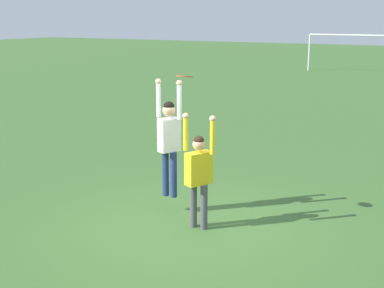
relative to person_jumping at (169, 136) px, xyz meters
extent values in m
plane|color=#3D662D|center=(0.60, -0.36, -1.42)|extent=(120.00, 120.00, 0.00)
cylinder|color=navy|center=(-0.08, 0.00, -0.70)|extent=(0.12, 0.12, 0.84)
cylinder|color=navy|center=(0.08, 0.00, -0.70)|extent=(0.12, 0.12, 0.84)
cube|color=white|center=(0.00, 0.00, 0.02)|extent=(0.34, 0.42, 0.59)
sphere|color=tan|center=(0.00, 0.00, 0.45)|extent=(0.23, 0.23, 0.23)
sphere|color=black|center=(0.00, 0.00, 0.52)|extent=(0.19, 0.19, 0.19)
cylinder|color=white|center=(-0.21, 0.00, 0.63)|extent=(0.08, 0.08, 0.63)
sphere|color=tan|center=(-0.21, 0.00, 0.94)|extent=(0.10, 0.10, 0.10)
cylinder|color=white|center=(0.21, 0.00, 0.63)|extent=(0.08, 0.08, 0.63)
sphere|color=tan|center=(0.21, 0.00, 0.94)|extent=(0.10, 0.10, 0.10)
cylinder|color=#4C4C51|center=(0.70, -0.39, -1.04)|extent=(0.12, 0.12, 0.77)
cylinder|color=#4C4C51|center=(0.90, -0.39, -1.04)|extent=(0.12, 0.12, 0.77)
cube|color=yellow|center=(0.80, -0.39, -0.38)|extent=(0.37, 0.49, 0.54)
sphere|color=tan|center=(0.80, -0.39, 0.02)|extent=(0.21, 0.21, 0.21)
sphere|color=black|center=(0.80, -0.39, 0.08)|extent=(0.18, 0.18, 0.18)
cylinder|color=yellow|center=(0.56, -0.39, 0.18)|extent=(0.08, 0.08, 0.58)
sphere|color=tan|center=(0.56, -0.39, 0.47)|extent=(0.10, 0.10, 0.10)
cylinder|color=yellow|center=(1.05, -0.39, 0.18)|extent=(0.08, 0.08, 0.58)
sphere|color=tan|center=(1.05, -0.39, 0.47)|extent=(0.10, 0.10, 0.10)
cylinder|color=#E04C23|center=(0.50, -0.32, 1.10)|extent=(0.27, 0.27, 0.05)
cylinder|color=white|center=(-5.53, 26.47, -0.27)|extent=(0.10, 0.10, 2.30)
cylinder|color=white|center=(-2.03, 26.47, 0.88)|extent=(7.00, 0.10, 0.10)
camera|label=1|loc=(4.79, -7.82, 2.06)|focal=50.00mm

